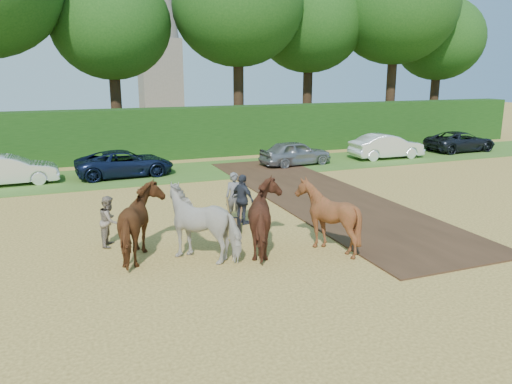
% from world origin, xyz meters
% --- Properties ---
extents(ground, '(120.00, 120.00, 0.00)m').
position_xyz_m(ground, '(0.00, 0.00, 0.00)').
color(ground, gold).
rests_on(ground, ground).
extents(earth_strip, '(4.50, 17.00, 0.05)m').
position_xyz_m(earth_strip, '(1.50, 7.00, 0.03)').
color(earth_strip, '#472D1C').
rests_on(earth_strip, ground).
extents(grass_verge, '(50.00, 5.00, 0.03)m').
position_xyz_m(grass_verge, '(0.00, 14.00, 0.01)').
color(grass_verge, '#38601E').
rests_on(grass_verge, ground).
extents(hedgerow, '(46.00, 1.60, 3.00)m').
position_xyz_m(hedgerow, '(0.00, 18.50, 1.50)').
color(hedgerow, '#14380F').
rests_on(hedgerow, ground).
extents(spectator_near, '(0.80, 0.90, 1.54)m').
position_xyz_m(spectator_near, '(-7.31, 3.94, 0.77)').
color(spectator_near, gray).
rests_on(spectator_near, ground).
extents(spectator_far, '(0.81, 1.11, 1.75)m').
position_xyz_m(spectator_far, '(-2.83, 4.51, 0.87)').
color(spectator_far, '#272A34').
rests_on(spectator_far, ground).
extents(plough_team, '(7.17, 5.20, 2.07)m').
position_xyz_m(plough_team, '(-3.92, 1.91, 1.03)').
color(plough_team, '#5A3316').
rests_on(plough_team, ground).
extents(parked_cars, '(36.90, 2.62, 1.47)m').
position_xyz_m(parked_cars, '(-0.24, 14.01, 0.69)').
color(parked_cars, '#AEB1B5').
rests_on(parked_cars, ground).
extents(treeline, '(48.70, 10.60, 14.21)m').
position_xyz_m(treeline, '(-1.69, 21.69, 8.97)').
color(treeline, '#382616').
rests_on(treeline, ground).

